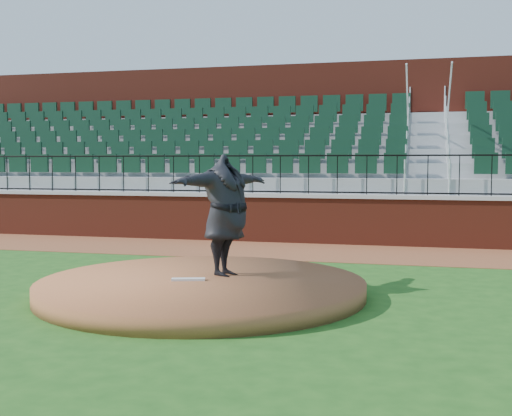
{
  "coord_description": "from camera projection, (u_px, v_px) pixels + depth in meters",
  "views": [
    {
      "loc": [
        2.89,
        -9.68,
        2.11
      ],
      "look_at": [
        0.0,
        1.5,
        1.3
      ],
      "focal_mm": 45.24,
      "sensor_mm": 36.0,
      "label": 1
    }
  ],
  "objects": [
    {
      "name": "concourse_wall",
      "position": [
        336.0,
        144.0,
        22.12
      ],
      "size": [
        34.0,
        0.5,
        5.5
      ],
      "primitive_type": "cube",
      "color": "maroon",
      "rests_on": "ground"
    },
    {
      "name": "wall_railing",
      "position": [
        308.0,
        175.0,
        16.85
      ],
      "size": [
        34.0,
        0.05,
        1.0
      ],
      "primitive_type": null,
      "color": "black",
      "rests_on": "wall_cap"
    },
    {
      "name": "pitcher",
      "position": [
        226.0,
        215.0,
        10.61
      ],
      "size": [
        1.45,
        2.55,
        2.0
      ],
      "primitive_type": "imported",
      "rotation": [
        0.0,
        0.0,
        1.23
      ],
      "color": "black",
      "rests_on": "pitchers_mound"
    },
    {
      "name": "pitching_rubber",
      "position": [
        188.0,
        279.0,
        10.2
      ],
      "size": [
        0.54,
        0.28,
        0.04
      ],
      "primitive_type": "cube",
      "rotation": [
        0.0,
        0.0,
        0.29
      ],
      "color": "white",
      "rests_on": "pitchers_mound"
    },
    {
      "name": "seating_stands",
      "position": [
        324.0,
        157.0,
        19.45
      ],
      "size": [
        34.0,
        5.1,
        4.6
      ],
      "primitive_type": null,
      "color": "gray",
      "rests_on": "ground"
    },
    {
      "name": "wall_cap",
      "position": [
        308.0,
        196.0,
        16.89
      ],
      "size": [
        34.0,
        0.45,
        0.1
      ],
      "primitive_type": "cube",
      "color": "#B7B7B7",
      "rests_on": "field_wall"
    },
    {
      "name": "pitchers_mound",
      "position": [
        202.0,
        287.0,
        10.28
      ],
      "size": [
        5.2,
        5.2,
        0.25
      ],
      "primitive_type": "cylinder",
      "color": "brown",
      "rests_on": "ground"
    },
    {
      "name": "warning_track",
      "position": [
        297.0,
        251.0,
        15.43
      ],
      "size": [
        34.0,
        3.2,
        0.01
      ],
      "primitive_type": "cube",
      "color": "brown",
      "rests_on": "ground"
    },
    {
      "name": "field_wall",
      "position": [
        308.0,
        220.0,
        16.93
      ],
      "size": [
        34.0,
        0.35,
        1.2
      ],
      "primitive_type": "cube",
      "color": "maroon",
      "rests_on": "ground"
    },
    {
      "name": "ground",
      "position": [
        232.0,
        296.0,
        10.21
      ],
      "size": [
        90.0,
        90.0,
        0.0
      ],
      "primitive_type": "plane",
      "color": "#1F4F16",
      "rests_on": "ground"
    }
  ]
}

